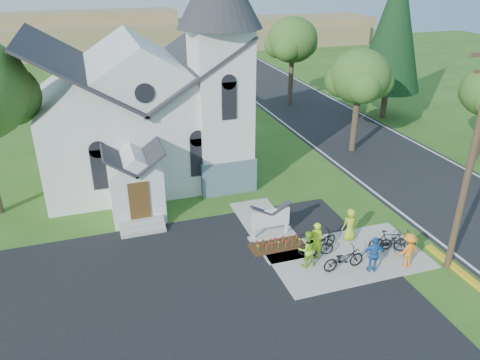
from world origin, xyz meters
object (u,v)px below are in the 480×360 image
object	(u,v)px
bike_1	(316,246)
bike_2	(323,242)
cyclist_0	(316,241)
cyclist_4	(350,224)
cyclist_3	(408,250)
cyclist_2	(374,255)
bike_4	(398,241)
cyclist_1	(307,249)
utility_pole	(474,152)
church_sign	(271,219)
bike_3	(389,241)
bike_0	(344,259)

from	to	relation	value
bike_1	bike_2	size ratio (longest dim) A/B	0.88
bike_1	cyclist_0	bearing A→B (deg)	157.18
cyclist_4	cyclist_3	bearing A→B (deg)	113.01
cyclist_0	bike_2	xyz separation A→B (m)	(0.57, 0.38, -0.42)
cyclist_0	cyclist_2	xyz separation A→B (m)	(1.91, -1.67, -0.07)
bike_4	cyclist_0	bearing A→B (deg)	99.16
cyclist_1	utility_pole	bearing A→B (deg)	159.87
church_sign	bike_3	distance (m)	5.53
utility_pole	bike_2	size ratio (longest dim) A/B	5.38
cyclist_1	cyclist_2	size ratio (longest dim) A/B	1.03
church_sign	cyclist_2	size ratio (longest dim) A/B	1.31
bike_1	bike_3	distance (m)	3.40
bike_0	cyclist_4	distance (m)	2.53
bike_4	bike_3	bearing A→B (deg)	109.77
cyclist_1	cyclist_0	bearing A→B (deg)	-148.59
cyclist_2	cyclist_3	size ratio (longest dim) A/B	1.03
cyclist_1	bike_3	bearing A→B (deg)	175.27
cyclist_0	bike_4	size ratio (longest dim) A/B	1.11
cyclist_3	church_sign	bearing A→B (deg)	-44.44
church_sign	cyclist_4	size ratio (longest dim) A/B	1.35
cyclist_0	cyclist_3	xyz separation A→B (m)	(3.52, -1.82, -0.10)
cyclist_4	bike_4	bearing A→B (deg)	136.48
bike_1	cyclist_3	world-z (taller)	cyclist_3
church_sign	utility_pole	distance (m)	9.18
bike_0	cyclist_1	bearing A→B (deg)	61.01
bike_0	bike_3	distance (m)	2.69
church_sign	bike_1	xyz separation A→B (m)	(1.36, -2.15, -0.49)
cyclist_0	cyclist_1	world-z (taller)	cyclist_0
cyclist_2	bike_3	xyz separation A→B (m)	(1.53, 1.06, -0.28)
cyclist_2	bike_3	world-z (taller)	cyclist_2
church_sign	bike_1	distance (m)	2.59
cyclist_2	bike_4	size ratio (longest dim) A/B	1.02
bike_1	cyclist_3	xyz separation A→B (m)	(3.39, -1.99, 0.33)
bike_0	cyclist_3	xyz separation A→B (m)	(2.73, -0.69, 0.31)
bike_2	bike_0	bearing A→B (deg)	163.79
cyclist_2	cyclist_1	bearing A→B (deg)	-9.03
bike_1	bike_2	bearing A→B (deg)	-51.62
cyclist_0	bike_2	bearing A→B (deg)	-142.63
church_sign	cyclist_3	world-z (taller)	church_sign
cyclist_0	bike_3	xyz separation A→B (m)	(3.44, -0.61, -0.35)
bike_3	cyclist_2	bearing A→B (deg)	143.94
bike_1	bike_4	distance (m)	3.89
utility_pole	cyclist_1	bearing A→B (deg)	161.74
church_sign	bike_2	distance (m)	2.69
church_sign	cyclist_1	distance (m)	2.80
utility_pole	bike_1	bearing A→B (deg)	153.90
bike_2	bike_4	xyz separation A→B (m)	(3.38, -0.97, -0.05)
cyclist_0	bike_0	world-z (taller)	cyclist_0
cyclist_1	bike_4	size ratio (longest dim) A/B	1.04
bike_2	bike_4	world-z (taller)	bike_2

